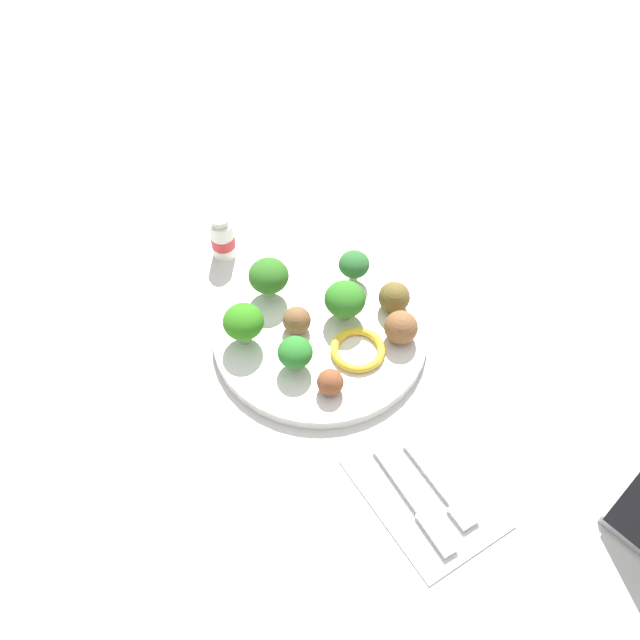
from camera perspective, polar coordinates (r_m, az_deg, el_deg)
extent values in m
plane|color=silver|center=(0.95, 0.00, -1.35)|extent=(4.00, 4.00, 0.00)
cylinder|color=white|center=(0.94, 0.00, -1.05)|extent=(0.28, 0.28, 0.02)
cylinder|color=#95C073|center=(0.90, -1.93, -3.41)|extent=(0.01, 0.01, 0.01)
ellipsoid|color=#2B7B2A|center=(0.88, -1.97, -2.56)|extent=(0.04, 0.04, 0.04)
cylinder|color=#99BD66|center=(0.95, 1.76, 0.78)|extent=(0.02, 0.02, 0.01)
ellipsoid|color=#317A22|center=(0.93, 1.81, 1.85)|extent=(0.05, 0.05, 0.04)
cylinder|color=#A1C384|center=(0.97, -3.98, 2.37)|extent=(0.01, 0.01, 0.02)
ellipsoid|color=#326E22|center=(0.95, -4.07, 3.50)|extent=(0.05, 0.05, 0.04)
cylinder|color=#9EC079|center=(0.93, -5.92, -1.22)|extent=(0.02, 0.02, 0.02)
ellipsoid|color=#33821A|center=(0.90, -6.07, -0.13)|extent=(0.05, 0.05, 0.04)
cylinder|color=#A5C583|center=(0.99, 2.65, 3.47)|extent=(0.01, 0.01, 0.02)
ellipsoid|color=#2E6A30|center=(0.97, 2.70, 4.41)|extent=(0.04, 0.04, 0.03)
sphere|color=brown|center=(0.92, -1.84, -0.02)|extent=(0.04, 0.04, 0.04)
sphere|color=brown|center=(0.92, 6.41, -0.58)|extent=(0.04, 0.04, 0.04)
sphere|color=brown|center=(0.95, 5.87, 1.80)|extent=(0.04, 0.04, 0.04)
sphere|color=brown|center=(0.87, 0.82, -4.93)|extent=(0.03, 0.03, 0.03)
torus|color=yellow|center=(0.91, 3.00, -2.34)|extent=(0.10, 0.10, 0.01)
cube|color=white|center=(0.84, 8.28, -13.33)|extent=(0.18, 0.13, 0.01)
cube|color=silver|center=(0.85, 8.68, -11.80)|extent=(0.09, 0.02, 0.01)
cube|color=silver|center=(0.83, 11.23, -14.87)|extent=(0.03, 0.02, 0.01)
cube|color=silver|center=(0.84, 6.23, -12.37)|extent=(0.09, 0.02, 0.01)
cube|color=silver|center=(0.82, 9.17, -16.24)|extent=(0.06, 0.02, 0.01)
cylinder|color=white|center=(1.04, -7.68, 6.34)|extent=(0.03, 0.03, 0.06)
cylinder|color=red|center=(1.04, -7.66, 6.22)|extent=(0.03, 0.03, 0.02)
cylinder|color=silver|center=(1.01, -7.89, 7.73)|extent=(0.02, 0.02, 0.01)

